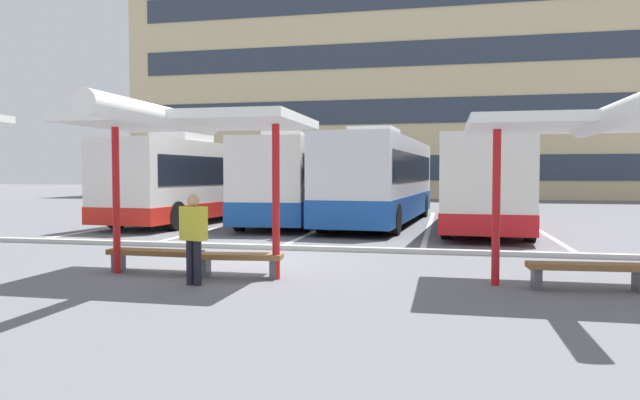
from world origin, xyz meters
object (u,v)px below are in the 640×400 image
coach_bus_0 (200,181)px  waiting_passenger_0 (194,233)px  bench_2 (155,255)px  coach_bus_1 (292,182)px  bench_4 (587,270)px  bench_3 (240,260)px  coach_bus_2 (381,181)px  waiting_shelter_1 (187,124)px  waiting_shelter_2 (593,126)px  coach_bus_3 (489,183)px

coach_bus_0 → waiting_passenger_0: 13.89m
bench_2 → waiting_passenger_0: (1.27, -1.02, 0.56)m
coach_bus_0 → coach_bus_1: (3.67, 0.74, -0.02)m
bench_4 → bench_3: bearing=-179.1°
coach_bus_2 → waiting_shelter_1: (-2.23, -12.53, 1.20)m
bench_4 → waiting_passenger_0: 6.68m
coach_bus_2 → waiting_shelter_1: bearing=-100.1°
coach_bus_1 → bench_3: 12.90m
coach_bus_0 → waiting_shelter_1: 13.26m
waiting_shelter_1 → bench_4: size_ratio=2.46×
bench_2 → waiting_passenger_0: 1.72m
coach_bus_1 → waiting_shelter_2: bearing=-56.5°
bench_4 → waiting_shelter_2: bearing=-90.0°
bench_3 → coach_bus_0: bearing=116.8°
coach_bus_0 → bench_4: size_ratio=5.69×
waiting_shelter_1 → waiting_passenger_0: waiting_shelter_1 is taller
bench_3 → waiting_shelter_2: size_ratio=0.35×
coach_bus_3 → bench_2: coach_bus_3 is taller
waiting_shelter_1 → waiting_shelter_2: 6.96m
coach_bus_1 → bench_2: coach_bus_1 is taller
bench_3 → bench_4: size_ratio=0.84×
coach_bus_2 → bench_4: (4.72, -12.15, -1.31)m
coach_bus_3 → waiting_shelter_2: 11.63m
coach_bus_3 → waiting_shelter_2: coach_bus_3 is taller
bench_3 → waiting_passenger_0: (-0.53, -0.85, 0.57)m
coach_bus_0 → coach_bus_3: bearing=-2.0°
waiting_shelter_1 → bench_4: 7.41m
bench_3 → waiting_passenger_0: bearing=-121.7°
coach_bus_3 → bench_3: bearing=-114.6°
waiting_shelter_1 → waiting_shelter_2: (6.96, 0.23, -0.14)m
coach_bus_3 → bench_4: coach_bus_3 is taller
bench_2 → bench_4: bearing=-0.5°
bench_3 → waiting_passenger_0: size_ratio=1.04×
coach_bus_1 → coach_bus_3: (7.61, -1.13, -0.00)m
coach_bus_2 → coach_bus_3: 4.01m
bench_3 → waiting_shelter_2: 6.51m
coach_bus_1 → coach_bus_3: size_ratio=0.99×
waiting_shelter_1 → bench_4: bearing=3.1°
coach_bus_2 → waiting_shelter_2: bearing=-69.0°
coach_bus_3 → waiting_passenger_0: 13.66m
waiting_shelter_1 → waiting_shelter_2: size_ratio=1.02×
coach_bus_0 → waiting_shelter_2: size_ratio=2.37×
coach_bus_1 → coach_bus_2: (3.67, -0.39, 0.04)m
coach_bus_0 → coach_bus_1: 3.74m
waiting_shelter_1 → bench_2: bearing=153.4°
coach_bus_0 → bench_2: (4.20, -11.72, -1.29)m
coach_bus_3 → waiting_shelter_1: coach_bus_3 is taller
coach_bus_0 → coach_bus_2: size_ratio=0.96×
coach_bus_0 → bench_3: coach_bus_0 is taller
bench_2 → bench_3: size_ratio=1.17×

